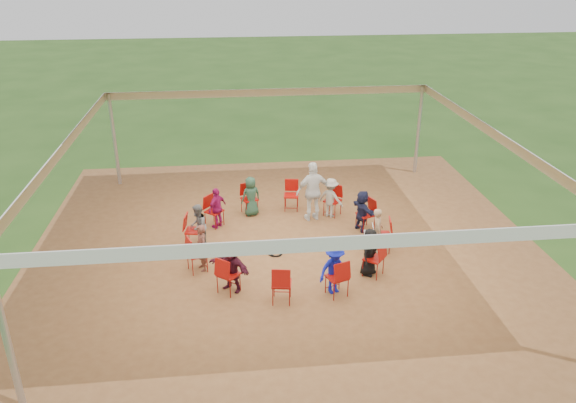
{
  "coord_description": "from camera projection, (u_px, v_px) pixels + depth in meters",
  "views": [
    {
      "loc": [
        -1.38,
        -12.64,
        6.97
      ],
      "look_at": [
        0.05,
        0.3,
        1.19
      ],
      "focal_mm": 35.0,
      "sensor_mm": 36.0,
      "label": 1
    }
  ],
  "objects": [
    {
      "name": "chair_6",
      "position": [
        194.0,
        231.0,
        14.37
      ],
      "size": [
        0.5,
        0.48,
        0.9
      ],
      "primitive_type": null,
      "rotation": [
        0.0,
        0.0,
        -1.73
      ],
      "color": "#A30D08",
      "rests_on": "ground"
    },
    {
      "name": "cable_coil",
      "position": [
        275.0,
        253.0,
        14.16
      ],
      "size": [
        0.43,
        0.43,
        0.03
      ],
      "rotation": [
        0.0,
        0.0,
        -0.28
      ],
      "color": "black",
      "rests_on": "ground"
    },
    {
      "name": "chair_8",
      "position": [
        228.0,
        275.0,
        12.42
      ],
      "size": [
        0.6,
        0.61,
        0.9
      ],
      "primitive_type": null,
      "rotation": [
        0.0,
        0.0,
        -0.68
      ],
      "color": "#A30D08",
      "rests_on": "ground"
    },
    {
      "name": "dirt_patch",
      "position": [
        287.0,
        248.0,
        14.45
      ],
      "size": [
        13.0,
        13.0,
        0.0
      ],
      "primitive_type": "plane",
      "color": "brown",
      "rests_on": "ground"
    },
    {
      "name": "person_seated_7",
      "position": [
        231.0,
        267.0,
        12.46
      ],
      "size": [
        1.09,
        0.99,
        1.16
      ],
      "primitive_type": "imported",
      "rotation": [
        0.0,
        0.0,
        -0.68
      ],
      "color": "#461223",
      "rests_on": "ground"
    },
    {
      "name": "chair_3",
      "position": [
        291.0,
        196.0,
        16.46
      ],
      "size": [
        0.48,
        0.5,
        0.9
      ],
      "primitive_type": null,
      "rotation": [
        0.0,
        0.0,
        2.98
      ],
      "color": "#A30D08",
      "rests_on": "ground"
    },
    {
      "name": "person_seated_6",
      "position": [
        201.0,
        248.0,
        13.26
      ],
      "size": [
        0.41,
        0.5,
        1.16
      ],
      "primitive_type": "imported",
      "rotation": [
        0.0,
        0.0,
        -1.21
      ],
      "color": "brown",
      "rests_on": "ground"
    },
    {
      "name": "laptop",
      "position": [
        371.0,
        231.0,
        14.13
      ],
      "size": [
        0.32,
        0.38,
        0.24
      ],
      "rotation": [
        0.0,
        0.0,
        1.41
      ],
      "color": "#B7B7BC",
      "rests_on": "ground"
    },
    {
      "name": "chair_5",
      "position": [
        214.0,
        211.0,
        15.46
      ],
      "size": [
        0.61,
        0.6,
        0.9
      ],
      "primitive_type": null,
      "rotation": [
        0.0,
        0.0,
        -2.25
      ],
      "color": "#A30D08",
      "rests_on": "ground"
    },
    {
      "name": "chair_0",
      "position": [
        382.0,
        235.0,
        14.16
      ],
      "size": [
        0.5,
        0.48,
        0.9
      ],
      "primitive_type": null,
      "rotation": [
        0.0,
        0.0,
        1.41
      ],
      "color": "#A30D08",
      "rests_on": "ground"
    },
    {
      "name": "person_seated_3",
      "position": [
        251.0,
        196.0,
        16.07
      ],
      "size": [
        0.64,
        0.5,
        1.16
      ],
      "primitive_type": "imported",
      "rotation": [
        0.0,
        0.0,
        -2.78
      ],
      "color": "#254833",
      "rests_on": "ground"
    },
    {
      "name": "chair_7",
      "position": [
        197.0,
        254.0,
        13.26
      ],
      "size": [
        0.56,
        0.55,
        0.9
      ],
      "primitive_type": null,
      "rotation": [
        0.0,
        0.0,
        -1.21
      ],
      "color": "#A30D08",
      "rests_on": "ground"
    },
    {
      "name": "chair_9",
      "position": [
        282.0,
        284.0,
        12.07
      ],
      "size": [
        0.48,
        0.5,
        0.9
      ],
      "primitive_type": null,
      "rotation": [
        0.0,
        0.0,
        -0.16
      ],
      "color": "#A30D08",
      "rests_on": "ground"
    },
    {
      "name": "person_seated_1",
      "position": [
        362.0,
        211.0,
        15.16
      ],
      "size": [
        0.76,
        1.15,
        1.16
      ],
      "primitive_type": "imported",
      "rotation": [
        0.0,
        0.0,
        1.94
      ],
      "color": "#1A1D3B",
      "rests_on": "ground"
    },
    {
      "name": "ground",
      "position": [
        287.0,
        248.0,
        14.45
      ],
      "size": [
        80.0,
        80.0,
        0.0
      ],
      "primitive_type": "plane",
      "color": "#274B17",
      "rests_on": "ground"
    },
    {
      "name": "chair_1",
      "position": [
        366.0,
        214.0,
        15.27
      ],
      "size": [
        0.56,
        0.55,
        0.9
      ],
      "primitive_type": null,
      "rotation": [
        0.0,
        0.0,
        1.94
      ],
      "color": "#A30D08",
      "rests_on": "ground"
    },
    {
      "name": "person_seated_0",
      "position": [
        378.0,
        230.0,
        14.11
      ],
      "size": [
        0.34,
        0.46,
        1.16
      ],
      "primitive_type": "imported",
      "rotation": [
        0.0,
        0.0,
        1.41
      ],
      "color": "tan",
      "rests_on": "ground"
    },
    {
      "name": "chair_4",
      "position": [
        249.0,
        199.0,
        16.22
      ],
      "size": [
        0.55,
        0.56,
        0.9
      ],
      "primitive_type": null,
      "rotation": [
        0.0,
        0.0,
        -2.78
      ],
      "color": "#A30D08",
      "rests_on": "ground"
    },
    {
      "name": "person_seated_9",
      "position": [
        369.0,
        252.0,
        13.08
      ],
      "size": [
        0.61,
        0.64,
        1.16
      ],
      "primitive_type": "imported",
      "rotation": [
        0.0,
        0.0,
        0.89
      ],
      "color": "black",
      "rests_on": "ground"
    },
    {
      "name": "person_seated_5",
      "position": [
        198.0,
        226.0,
        14.31
      ],
      "size": [
        0.41,
        0.61,
        1.16
      ],
      "primitive_type": "imported",
      "rotation": [
        0.0,
        0.0,
        -1.73
      ],
      "color": "slate",
      "rests_on": "ground"
    },
    {
      "name": "person_seated_4",
      "position": [
        217.0,
        208.0,
        15.34
      ],
      "size": [
        0.7,
        0.75,
        1.16
      ],
      "primitive_type": "imported",
      "rotation": [
        0.0,
        0.0,
        -2.25
      ],
      "color": "#981153",
      "rests_on": "ground"
    },
    {
      "name": "person_seated_8",
      "position": [
        334.0,
        269.0,
        12.35
      ],
      "size": [
        0.83,
        0.62,
        1.16
      ],
      "primitive_type": "imported",
      "rotation": [
        0.0,
        0.0,
        0.36
      ],
      "color": "#0F1AA5",
      "rests_on": "ground"
    },
    {
      "name": "chair_2",
      "position": [
        333.0,
        201.0,
        16.11
      ],
      "size": [
        0.6,
        0.61,
        0.9
      ],
      "primitive_type": null,
      "rotation": [
        0.0,
        0.0,
        2.46
      ],
      "color": "#A30D08",
      "rests_on": "ground"
    },
    {
      "name": "chair_10",
      "position": [
        337.0,
        277.0,
        12.31
      ],
      "size": [
        0.55,
        0.56,
        0.9
      ],
      "primitive_type": null,
      "rotation": [
        0.0,
        0.0,
        0.36
      ],
      "color": "#A30D08",
      "rests_on": "ground"
    },
    {
      "name": "person_seated_2",
      "position": [
        331.0,
        198.0,
        15.96
      ],
      "size": [
        0.82,
        0.76,
        1.16
      ],
      "primitive_type": "imported",
      "rotation": [
        0.0,
        0.0,
        2.46
      ],
      "color": "#9D998B",
      "rests_on": "ground"
    },
    {
      "name": "standing_person",
      "position": [
        313.0,
        191.0,
        15.68
      ],
      "size": [
        1.1,
        0.72,
        1.72
      ],
      "primitive_type": "imported",
      "rotation": [
        0.0,
        0.0,
        3.36
      ],
      "color": "silver",
      "rests_on": "ground"
    },
    {
      "name": "chair_11",
      "position": [
        374.0,
        258.0,
        13.08
      ],
      "size": [
        0.61,
        0.6,
        0.9
      ],
      "primitive_type": null,
      "rotation": [
        0.0,
        0.0,
        0.89
      ],
      "color": "#A30D08",
      "rests_on": "ground"
    },
    {
      "name": "tent",
      "position": [
        287.0,
        162.0,
        13.49
      ],
      "size": [
        10.33,
        10.33,
        3.0
      ],
      "color": "#B2B2B7",
      "rests_on": "ground"
    }
  ]
}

